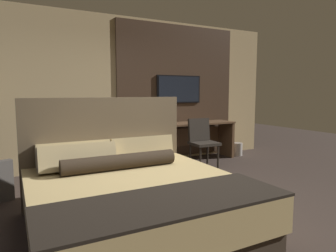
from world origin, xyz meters
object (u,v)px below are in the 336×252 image
object	(u,v)px
bed	(132,197)
waste_bin	(237,149)
desk	(184,134)
tv	(179,89)
vase_tall	(161,116)
vase_short	(171,116)
desk_chair	(202,138)

from	to	relation	value
bed	waste_bin	bearing A→B (deg)	34.34
waste_bin	bed	bearing A→B (deg)	-145.66
desk	tv	bearing A→B (deg)	90.00
bed	vase_tall	distance (m)	2.88
bed	vase_tall	world-z (taller)	bed
waste_bin	vase_tall	bearing A→B (deg)	177.06
tv	waste_bin	size ratio (longest dim) A/B	3.59
vase_tall	waste_bin	size ratio (longest dim) A/B	1.11
bed	vase_short	bearing A→B (deg)	54.31
bed	tv	size ratio (longest dim) A/B	2.08
bed	vase_short	distance (m)	3.07
bed	desk	distance (m)	3.18
desk_chair	vase_tall	bearing A→B (deg)	135.95
vase_short	desk	bearing A→B (deg)	-5.06
tv	desk_chair	world-z (taller)	tv
desk_chair	vase_short	distance (m)	0.81
desk	vase_tall	bearing A→B (deg)	-176.07
desk_chair	waste_bin	bearing A→B (deg)	23.86
vase_tall	bed	bearing A→B (deg)	-122.28
desk	vase_tall	world-z (taller)	vase_tall
vase_short	desk_chair	bearing A→B (deg)	-65.25
tv	desk_chair	bearing A→B (deg)	-89.70
desk	desk_chair	xyz separation A→B (m)	(0.00, -0.63, 0.01)
vase_short	waste_bin	xyz separation A→B (m)	(1.59, -0.16, -0.78)
tv	waste_bin	distance (m)	1.87
desk	vase_short	world-z (taller)	vase_short
vase_short	waste_bin	distance (m)	1.78
desk	vase_tall	size ratio (longest dim) A/B	6.88
desk	vase_tall	distance (m)	0.68
vase_tall	desk_chair	bearing A→B (deg)	-46.84
desk	waste_bin	world-z (taller)	desk
tv	vase_tall	distance (m)	0.80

